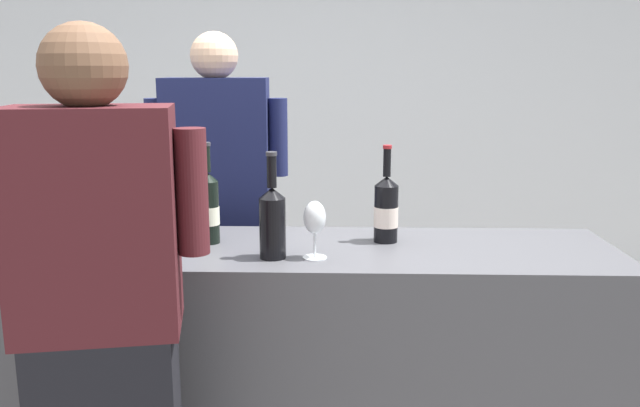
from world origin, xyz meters
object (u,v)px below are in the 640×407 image
(ice_bucket, at_px, (32,201))
(person_guest, at_px, (105,359))
(wine_glass, at_px, (315,220))
(wine_bottle_2, at_px, (96,204))
(wine_bottle_3, at_px, (104,216))
(wine_bottle_4, at_px, (386,209))
(person_server, at_px, (220,240))
(wine_bottle_1, at_px, (150,212))
(wine_bottle_0, at_px, (272,220))
(wine_bottle_5, at_px, (208,207))

(ice_bucket, bearing_deg, person_guest, -54.44)
(wine_glass, distance_m, ice_bucket, 1.06)
(wine_bottle_2, relative_size, wine_bottle_3, 0.94)
(wine_bottle_4, distance_m, person_server, 0.86)
(wine_bottle_4, distance_m, wine_glass, 0.32)
(wine_bottle_1, relative_size, ice_bucket, 1.24)
(wine_bottle_0, relative_size, person_server, 0.20)
(wine_bottle_5, bearing_deg, person_server, 96.80)
(wine_bottle_1, height_order, wine_bottle_5, wine_bottle_5)
(wine_bottle_2, distance_m, ice_bucket, 0.22)
(wine_glass, relative_size, person_server, 0.11)
(wine_bottle_5, bearing_deg, wine_bottle_0, -36.38)
(wine_bottle_4, xyz_separation_m, person_guest, (-0.76, -0.66, -0.26))
(wine_bottle_4, xyz_separation_m, wine_bottle_5, (-0.61, -0.04, 0.01))
(wine_bottle_3, relative_size, ice_bucket, 1.39)
(person_guest, bearing_deg, wine_bottle_5, 76.28)
(wine_bottle_5, bearing_deg, wine_glass, -25.40)
(person_server, bearing_deg, wine_bottle_0, -66.36)
(wine_bottle_3, xyz_separation_m, ice_bucket, (-0.34, 0.22, 0.00))
(wine_bottle_3, bearing_deg, wine_bottle_2, 115.94)
(wine_bottle_3, height_order, person_server, person_server)
(wine_bottle_2, height_order, person_guest, person_guest)
(wine_bottle_3, bearing_deg, person_guest, -71.58)
(wine_bottle_3, bearing_deg, wine_bottle_0, -4.32)
(wine_bottle_2, xyz_separation_m, wine_glass, (0.80, -0.28, 0.01))
(wine_bottle_4, bearing_deg, wine_glass, -138.31)
(wine_bottle_1, height_order, wine_bottle_4, wine_bottle_4)
(ice_bucket, bearing_deg, wine_bottle_5, -7.14)
(wine_bottle_3, bearing_deg, wine_bottle_4, 10.44)
(wine_bottle_1, height_order, ice_bucket, wine_bottle_1)
(wine_bottle_3, relative_size, wine_bottle_5, 1.00)
(wine_bottle_1, xyz_separation_m, wine_bottle_4, (0.81, 0.04, 0.01))
(ice_bucket, bearing_deg, wine_bottle_0, -16.12)
(wine_bottle_4, distance_m, ice_bucket, 1.26)
(wine_bottle_3, distance_m, person_server, 0.73)
(wine_bottle_5, distance_m, ice_bucket, 0.66)
(wine_bottle_2, bearing_deg, wine_bottle_5, -14.00)
(person_guest, bearing_deg, wine_glass, 40.26)
(wine_bottle_5, xyz_separation_m, person_server, (-0.06, 0.51, -0.25))
(ice_bucket, bearing_deg, wine_bottle_1, -10.59)
(ice_bucket, relative_size, person_guest, 0.15)
(wine_bottle_4, bearing_deg, person_guest, -139.28)
(wine_bottle_5, bearing_deg, person_guest, -103.72)
(wine_bottle_4, height_order, person_server, person_server)
(wine_bottle_5, bearing_deg, wine_bottle_4, 3.36)
(wine_bottle_0, height_order, wine_bottle_2, wine_bottle_0)
(wine_glass, relative_size, ice_bucket, 0.74)
(wine_bottle_3, height_order, person_guest, person_guest)
(wine_bottle_0, relative_size, ice_bucket, 1.36)
(person_guest, bearing_deg, ice_bucket, 125.56)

